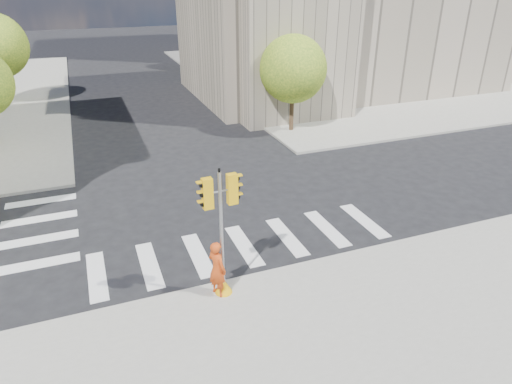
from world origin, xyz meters
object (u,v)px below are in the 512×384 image
(lamp_near, at_px, (275,51))
(photographer, at_px, (217,269))
(lamp_far, at_px, (217,30))
(traffic_signal, at_px, (222,244))

(lamp_near, distance_m, photographer, 21.36)
(lamp_near, height_order, lamp_far, same)
(lamp_near, distance_m, traffic_signal, 21.15)
(lamp_near, height_order, photographer, lamp_near)
(lamp_near, bearing_deg, traffic_signal, -117.60)
(traffic_signal, height_order, photographer, traffic_signal)
(lamp_near, relative_size, traffic_signal, 1.88)
(lamp_near, xyz_separation_m, photographer, (-9.91, -18.60, -3.47))
(lamp_near, xyz_separation_m, traffic_signal, (-9.72, -18.60, -2.61))
(traffic_signal, distance_m, photographer, 0.88)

